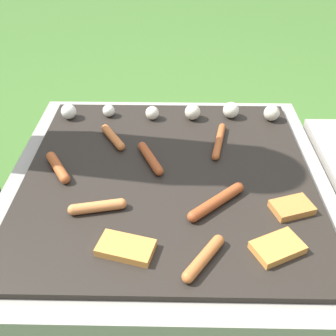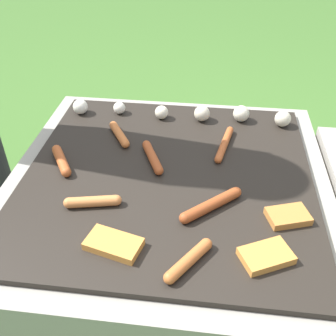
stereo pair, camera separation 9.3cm
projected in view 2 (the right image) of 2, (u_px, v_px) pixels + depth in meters
The scene contains 13 objects.
ground_plane at pixel (168, 270), 1.41m from camera, with size 14.00×14.00×0.00m, color #3D6628.
grill at pixel (168, 227), 1.28m from camera, with size 0.94×0.94×0.44m.
sausage_front_left at pixel (211, 205), 1.01m from camera, with size 0.16×0.14×0.03m.
sausage_back_left at pixel (224, 144), 1.24m from camera, with size 0.06×0.20×0.02m.
sausage_front_right at pixel (152, 157), 1.18m from camera, with size 0.08×0.15×0.03m.
sausage_mid_right at pixel (93, 202), 1.02m from camera, with size 0.15×0.05×0.03m.
sausage_back_right at pixel (119, 134), 1.28m from camera, with size 0.09×0.13×0.03m.
sausage_front_center at pixel (61, 160), 1.17m from camera, with size 0.10×0.14×0.03m.
sausage_back_center at pixel (189, 260), 0.87m from camera, with size 0.10×0.13×0.03m.
bread_slice_right at pixel (288, 216), 0.99m from camera, with size 0.12×0.10×0.02m.
bread_slice_left at pixel (266, 256), 0.89m from camera, with size 0.13×0.12×0.02m.
bread_slice_center at pixel (114, 244), 0.91m from camera, with size 0.14×0.10×0.02m.
mushroom_row at pixel (190, 113), 1.37m from camera, with size 0.76×0.07×0.06m.
Camera 2 is at (0.11, -0.89, 1.15)m, focal length 42.00 mm.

